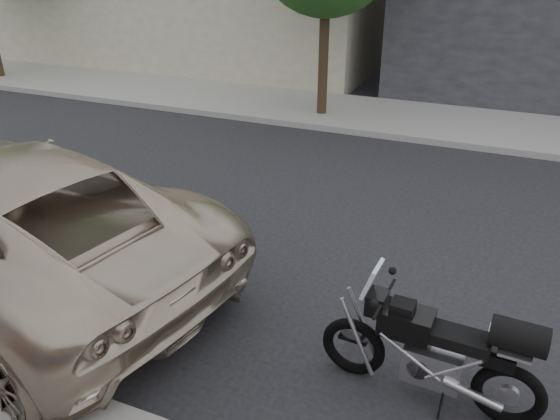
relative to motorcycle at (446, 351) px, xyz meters
The scene contains 4 objects.
ground 3.43m from the motorcycle, 50.53° to the right, with size 120.00×120.00×0.00m, color black.
far_sidewalk 9.37m from the motorcycle, 76.73° to the right, with size 44.00×3.00×0.15m, color gray.
motorcycle is the anchor object (origin of this frame).
minivan 5.66m from the motorcycle, ahead, with size 3.02×6.56×1.82m, color #B8A88F.
Camera 1 is at (-2.24, 6.99, 4.16)m, focal length 35.00 mm.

